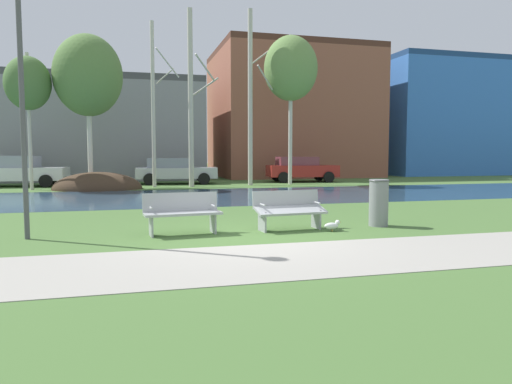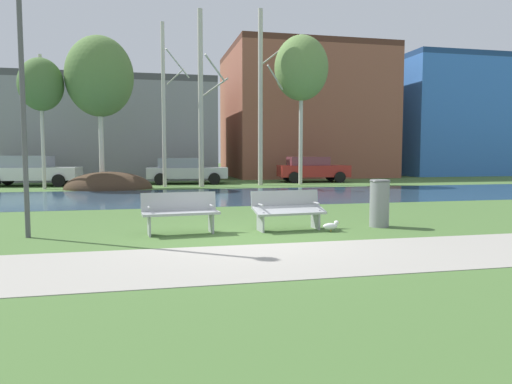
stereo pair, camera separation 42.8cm
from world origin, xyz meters
TOP-DOWN VIEW (x-y plane):
  - ground_plane at (0.00, 10.00)m, footprint 120.00×120.00m
  - paved_path_strip at (0.00, -1.96)m, footprint 60.00×2.55m
  - river_band at (0.00, 9.47)m, footprint 80.00×7.56m
  - soil_mound at (-3.76, 14.46)m, footprint 4.13×2.99m
  - bench_left at (-1.19, 0.86)m, footprint 1.64×0.70m
  - bench_right at (1.18, 0.86)m, footprint 1.64×0.69m
  - trash_bin at (3.38, 0.83)m, footprint 0.47×0.47m
  - seagull at (2.02, 0.40)m, footprint 0.39×0.15m
  - streetlamp at (-4.24, 1.08)m, footprint 0.32×0.32m
  - birch_far_left at (-6.74, 14.97)m, footprint 2.05×2.05m
  - birch_left at (-4.12, 15.29)m, footprint 3.25×3.25m
  - birch_center_left at (-1.05, 15.30)m, footprint 1.40×2.34m
  - birch_center at (0.79, 15.02)m, footprint 1.54×2.64m
  - birch_center_right at (4.01, 15.52)m, footprint 1.58×2.66m
  - birch_right at (6.25, 15.60)m, footprint 2.90×2.90m
  - parked_van_nearest_white at (-7.93, 17.49)m, footprint 4.84×2.40m
  - parked_sedan_second_silver at (0.14, 17.53)m, footprint 4.53×2.34m
  - parked_hatch_third_red at (7.58, 17.53)m, footprint 4.23×2.30m
  - building_grey_warehouse at (-6.05, 24.17)m, footprint 16.84×7.97m
  - building_brick_low at (9.50, 25.13)m, footprint 11.13×9.57m
  - building_blue_store at (25.75, 24.24)m, footprint 17.58×6.17m

SIDE VIEW (x-z plane):
  - ground_plane at x=0.00m, z-range 0.00..0.00m
  - soil_mound at x=-3.76m, z-range -0.82..0.82m
  - river_band at x=0.00m, z-range 0.00..0.01m
  - paved_path_strip at x=0.00m, z-range 0.00..0.01m
  - seagull at x=2.02m, z-range 0.01..0.25m
  - bench_left at x=-1.19m, z-range 0.04..0.91m
  - bench_right at x=1.18m, z-range 0.04..0.91m
  - trash_bin at x=3.38m, z-range 0.02..1.11m
  - parked_sedan_second_silver at x=0.14m, z-range 0.05..1.48m
  - parked_hatch_third_red at x=7.58m, z-range 0.04..1.54m
  - parked_van_nearest_white at x=-7.93m, z-range 0.03..1.61m
  - building_grey_warehouse at x=-6.05m, z-range 0.00..6.48m
  - streetlamp at x=-4.24m, z-range 0.93..6.76m
  - birch_center_left at x=-1.05m, z-range 0.09..8.30m
  - birch_center at x=0.79m, z-range 0.05..8.93m
  - building_blue_store at x=25.75m, z-range 0.00..9.14m
  - building_brick_low at x=9.50m, z-range 0.00..9.29m
  - birch_center_right at x=4.01m, z-range 0.09..9.32m
  - birch_far_left at x=-6.74m, z-range 1.74..8.05m
  - birch_left at x=-4.12m, z-range 1.72..9.10m
  - birch_right at x=6.25m, z-range 2.23..10.28m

